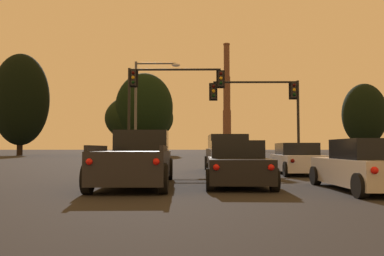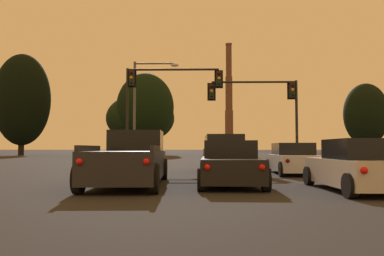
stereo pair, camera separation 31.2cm
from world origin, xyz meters
TOP-DOWN VIEW (x-y plane):
  - suv_center_lane_front at (0.14, 18.61)m, footprint 2.21×4.94m
  - sedan_right_lane_front at (3.27, 17.21)m, footprint 2.15×4.76m
  - sedan_center_lane_second at (-0.10, 12.04)m, footprint 2.07×4.74m
  - hatchback_right_lane_second at (3.30, 10.23)m, footprint 1.93×4.12m
  - pickup_truck_left_lane_second at (-3.32, 11.99)m, footprint 2.38×5.57m
  - traffic_light_overhead_right at (3.50, 25.46)m, footprint 6.31×0.50m
  - traffic_light_overhead_left at (-3.85, 24.87)m, footprint 6.70×0.50m
  - street_lamp at (-5.56, 28.60)m, footprint 3.55×0.36m
  - smokestack at (13.00, 179.97)m, footprint 6.30×6.30m
  - treeline_right_mid at (-11.71, 66.12)m, footprint 12.15×10.94m
  - treeline_center_right at (-10.48, 63.61)m, footprint 9.86×8.88m
  - treeline_far_left at (28.64, 67.06)m, footprint 7.73×6.95m
  - treeline_center_left at (-29.80, 59.26)m, footprint 8.85×7.96m

SIDE VIEW (x-z plane):
  - hatchback_right_lane_second at x=3.30m, z-range -0.05..1.38m
  - sedan_right_lane_front at x=3.27m, z-range -0.05..1.38m
  - sedan_center_lane_second at x=-0.10m, z-range -0.05..1.38m
  - pickup_truck_left_lane_second at x=-3.32m, z-range -0.11..1.71m
  - suv_center_lane_front at x=0.14m, z-range -0.03..1.83m
  - traffic_light_overhead_right at x=3.50m, z-range 1.58..7.44m
  - street_lamp at x=-5.56m, z-range 0.99..8.93m
  - traffic_light_overhead_left at x=-3.85m, z-range 1.79..8.42m
  - treeline_right_mid at x=-11.71m, z-range 1.07..11.92m
  - treeline_far_left at x=28.64m, z-range 0.83..13.64m
  - treeline_center_right at x=-10.48m, z-range 1.05..15.16m
  - treeline_center_left at x=-29.80m, z-range 0.80..17.28m
  - smokestack at x=13.00m, z-range -5.64..46.60m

